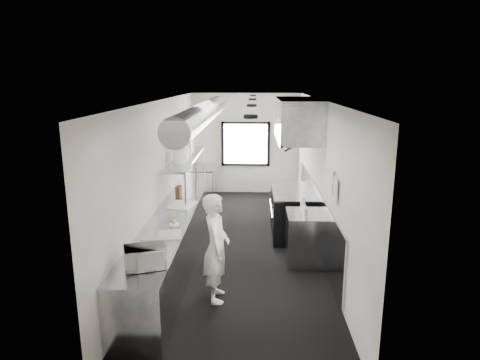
# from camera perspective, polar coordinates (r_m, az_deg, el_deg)

# --- Properties ---
(floor) EXTENTS (3.00, 8.00, 0.01)m
(floor) POSITION_cam_1_polar(r_m,az_deg,el_deg) (8.34, 0.14, -8.85)
(floor) COLOR black
(floor) RESTS_ON ground
(ceiling) EXTENTS (3.00, 8.00, 0.01)m
(ceiling) POSITION_cam_1_polar(r_m,az_deg,el_deg) (7.72, 0.15, 10.73)
(ceiling) COLOR silver
(ceiling) RESTS_ON wall_back
(wall_back) EXTENTS (3.00, 0.02, 2.80)m
(wall_back) POSITION_cam_1_polar(r_m,az_deg,el_deg) (11.85, 0.76, 4.91)
(wall_back) COLOR silver
(wall_back) RESTS_ON floor
(wall_front) EXTENTS (3.00, 0.02, 2.80)m
(wall_front) POSITION_cam_1_polar(r_m,az_deg,el_deg) (4.12, -1.66, -12.04)
(wall_front) COLOR silver
(wall_front) RESTS_ON floor
(wall_left) EXTENTS (0.02, 8.00, 2.80)m
(wall_left) POSITION_cam_1_polar(r_m,az_deg,el_deg) (8.10, -10.52, 0.63)
(wall_left) COLOR silver
(wall_left) RESTS_ON floor
(wall_right) EXTENTS (0.02, 8.00, 2.80)m
(wall_right) POSITION_cam_1_polar(r_m,az_deg,el_deg) (8.01, 10.93, 0.47)
(wall_right) COLOR silver
(wall_right) RESTS_ON floor
(wall_cladding) EXTENTS (0.03, 5.50, 1.10)m
(wall_cladding) POSITION_cam_1_polar(r_m,az_deg,el_deg) (8.52, 10.23, -4.65)
(wall_cladding) COLOR gray
(wall_cladding) RESTS_ON wall_right
(hvac_duct) EXTENTS (0.40, 6.40, 0.40)m
(hvac_duct) POSITION_cam_1_polar(r_m,az_deg,el_deg) (8.19, -4.73, 9.10)
(hvac_duct) COLOR gray
(hvac_duct) RESTS_ON ceiling
(service_window) EXTENTS (1.36, 0.05, 1.25)m
(service_window) POSITION_cam_1_polar(r_m,az_deg,el_deg) (11.81, 0.75, 4.89)
(service_window) COLOR white
(service_window) RESTS_ON wall_back
(exhaust_hood) EXTENTS (0.81, 2.20, 0.88)m
(exhaust_hood) POSITION_cam_1_polar(r_m,az_deg,el_deg) (8.49, 7.79, 8.09)
(exhaust_hood) COLOR gray
(exhaust_hood) RESTS_ON ceiling
(prep_counter) EXTENTS (0.70, 6.00, 0.90)m
(prep_counter) POSITION_cam_1_polar(r_m,az_deg,el_deg) (7.83, -8.48, -7.00)
(prep_counter) COLOR gray
(prep_counter) RESTS_ON floor
(pass_shelf) EXTENTS (0.45, 3.00, 0.68)m
(pass_shelf) POSITION_cam_1_polar(r_m,az_deg,el_deg) (8.98, -7.28, 2.89)
(pass_shelf) COLOR gray
(pass_shelf) RESTS_ON prep_counter
(range) EXTENTS (0.88, 1.60, 0.94)m
(range) POSITION_cam_1_polar(r_m,az_deg,el_deg) (8.87, 7.02, -4.34)
(range) COLOR black
(range) RESTS_ON floor
(bottle_station) EXTENTS (0.65, 0.80, 0.90)m
(bottle_station) POSITION_cam_1_polar(r_m,az_deg,el_deg) (7.58, 8.77, -7.73)
(bottle_station) COLOR gray
(bottle_station) RESTS_ON floor
(far_work_table) EXTENTS (0.70, 1.20, 0.90)m
(far_work_table) POSITION_cam_1_polar(r_m,az_deg,el_deg) (11.33, -5.17, -0.44)
(far_work_table) COLOR gray
(far_work_table) RESTS_ON floor
(notice_sheet_a) EXTENTS (0.02, 0.28, 0.38)m
(notice_sheet_a) POSITION_cam_1_polar(r_m,az_deg,el_deg) (6.81, 12.27, -0.18)
(notice_sheet_a) COLOR silver
(notice_sheet_a) RESTS_ON wall_right
(notice_sheet_b) EXTENTS (0.02, 0.28, 0.38)m
(notice_sheet_b) POSITION_cam_1_polar(r_m,az_deg,el_deg) (6.49, 12.79, -1.34)
(notice_sheet_b) COLOR silver
(notice_sheet_b) RESTS_ON wall_right
(line_cook) EXTENTS (0.43, 0.62, 1.61)m
(line_cook) POSITION_cam_1_polar(r_m,az_deg,el_deg) (6.17, -3.24, -9.12)
(line_cook) COLOR white
(line_cook) RESTS_ON floor
(microwave) EXTENTS (0.55, 0.49, 0.27)m
(microwave) POSITION_cam_1_polar(r_m,az_deg,el_deg) (5.41, -12.71, -10.13)
(microwave) COLOR white
(microwave) RESTS_ON prep_counter
(deli_tub_a) EXTENTS (0.15, 0.15, 0.10)m
(deli_tub_a) POSITION_cam_1_polar(r_m,az_deg,el_deg) (5.80, -13.58, -9.49)
(deli_tub_a) COLOR #A5AD9F
(deli_tub_a) RESTS_ON prep_counter
(deli_tub_b) EXTENTS (0.15, 0.15, 0.09)m
(deli_tub_b) POSITION_cam_1_polar(r_m,az_deg,el_deg) (6.14, -12.73, -8.12)
(deli_tub_b) COLOR #A5AD9F
(deli_tub_b) RESTS_ON prep_counter
(newspaper) EXTENTS (0.40, 0.47, 0.01)m
(newspaper) POSITION_cam_1_polar(r_m,az_deg,el_deg) (6.44, -9.48, -7.32)
(newspaper) COLOR white
(newspaper) RESTS_ON prep_counter
(small_plate) EXTENTS (0.22, 0.22, 0.01)m
(small_plate) POSITION_cam_1_polar(r_m,az_deg,el_deg) (6.87, -8.91, -5.94)
(small_plate) COLOR white
(small_plate) RESTS_ON prep_counter
(pastry) EXTENTS (0.08, 0.08, 0.08)m
(pastry) POSITION_cam_1_polar(r_m,az_deg,el_deg) (6.86, -8.92, -5.55)
(pastry) COLOR tan
(pastry) RESTS_ON small_plate
(cutting_board) EXTENTS (0.52, 0.63, 0.02)m
(cutting_board) POSITION_cam_1_polar(r_m,az_deg,el_deg) (7.86, -7.85, -3.38)
(cutting_board) COLOR silver
(cutting_board) RESTS_ON prep_counter
(knife_block) EXTENTS (0.11, 0.20, 0.21)m
(knife_block) POSITION_cam_1_polar(r_m,az_deg,el_deg) (8.43, -8.30, -1.52)
(knife_block) COLOR #52311C
(knife_block) RESTS_ON prep_counter
(plate_stack_a) EXTENTS (0.26, 0.26, 0.30)m
(plate_stack_a) POSITION_cam_1_polar(r_m,az_deg,el_deg) (8.37, -8.23, 3.36)
(plate_stack_a) COLOR white
(plate_stack_a) RESTS_ON pass_shelf
(plate_stack_b) EXTENTS (0.27, 0.27, 0.29)m
(plate_stack_b) POSITION_cam_1_polar(r_m,az_deg,el_deg) (8.52, -7.74, 3.51)
(plate_stack_b) COLOR white
(plate_stack_b) RESTS_ON pass_shelf
(plate_stack_c) EXTENTS (0.30, 0.30, 0.35)m
(plate_stack_c) POSITION_cam_1_polar(r_m,az_deg,el_deg) (9.15, -7.26, 4.43)
(plate_stack_c) COLOR white
(plate_stack_c) RESTS_ON pass_shelf
(plate_stack_d) EXTENTS (0.26, 0.26, 0.37)m
(plate_stack_d) POSITION_cam_1_polar(r_m,az_deg,el_deg) (9.54, -6.88, 4.86)
(plate_stack_d) COLOR white
(plate_stack_d) RESTS_ON pass_shelf
(squeeze_bottle_a) EXTENTS (0.08, 0.08, 0.20)m
(squeeze_bottle_a) POSITION_cam_1_polar(r_m,az_deg,el_deg) (7.06, 8.84, -4.61)
(squeeze_bottle_a) COLOR silver
(squeeze_bottle_a) RESTS_ON bottle_station
(squeeze_bottle_b) EXTENTS (0.07, 0.07, 0.18)m
(squeeze_bottle_b) POSITION_cam_1_polar(r_m,az_deg,el_deg) (7.26, 8.79, -4.18)
(squeeze_bottle_b) COLOR silver
(squeeze_bottle_b) RESTS_ON bottle_station
(squeeze_bottle_c) EXTENTS (0.07, 0.07, 0.18)m
(squeeze_bottle_c) POSITION_cam_1_polar(r_m,az_deg,el_deg) (7.36, 8.63, -3.92)
(squeeze_bottle_c) COLOR silver
(squeeze_bottle_c) RESTS_ON bottle_station
(squeeze_bottle_d) EXTENTS (0.07, 0.07, 0.18)m
(squeeze_bottle_d) POSITION_cam_1_polar(r_m,az_deg,el_deg) (7.54, 8.38, -3.48)
(squeeze_bottle_d) COLOR silver
(squeeze_bottle_d) RESTS_ON bottle_station
(squeeze_bottle_e) EXTENTS (0.08, 0.08, 0.19)m
(squeeze_bottle_e) POSITION_cam_1_polar(r_m,az_deg,el_deg) (7.65, 8.57, -3.18)
(squeeze_bottle_e) COLOR silver
(squeeze_bottle_e) RESTS_ON bottle_station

